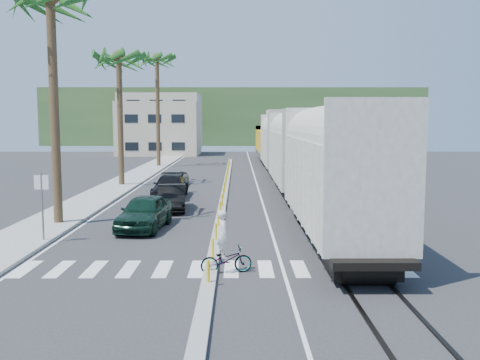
# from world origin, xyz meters

# --- Properties ---
(ground) EXTENTS (140.00, 140.00, 0.00)m
(ground) POSITION_xyz_m (0.00, 0.00, 0.00)
(ground) COLOR #28282B
(ground) RESTS_ON ground
(sidewalk) EXTENTS (3.00, 90.00, 0.15)m
(sidewalk) POSITION_xyz_m (-8.50, 25.00, 0.07)
(sidewalk) COLOR gray
(sidewalk) RESTS_ON ground
(rails) EXTENTS (1.56, 100.00, 0.06)m
(rails) POSITION_xyz_m (5.00, 28.00, 0.03)
(rails) COLOR black
(rails) RESTS_ON ground
(median) EXTENTS (0.45, 60.00, 0.85)m
(median) POSITION_xyz_m (0.00, 19.96, 0.09)
(median) COLOR gray
(median) RESTS_ON ground
(crosswalk) EXTENTS (14.00, 2.20, 0.01)m
(crosswalk) POSITION_xyz_m (0.00, -2.00, 0.01)
(crosswalk) COLOR silver
(crosswalk) RESTS_ON ground
(lane_markings) EXTENTS (9.42, 90.00, 0.01)m
(lane_markings) POSITION_xyz_m (-2.15, 25.00, 0.00)
(lane_markings) COLOR silver
(lane_markings) RESTS_ON ground
(freight_train) EXTENTS (3.00, 60.94, 5.85)m
(freight_train) POSITION_xyz_m (5.00, 22.70, 2.91)
(freight_train) COLOR #A3A095
(freight_train) RESTS_ON ground
(palm_trees) EXTENTS (3.50, 37.20, 13.75)m
(palm_trees) POSITION_xyz_m (-8.10, 22.70, 10.81)
(palm_trees) COLOR brown
(palm_trees) RESTS_ON ground
(street_sign) EXTENTS (0.60, 0.08, 3.00)m
(street_sign) POSITION_xyz_m (-7.30, 2.00, 1.97)
(street_sign) COLOR slate
(street_sign) RESTS_ON ground
(buildings) EXTENTS (38.00, 27.00, 10.00)m
(buildings) POSITION_xyz_m (-6.41, 71.66, 4.36)
(buildings) COLOR #BCB195
(buildings) RESTS_ON ground
(hillside) EXTENTS (80.00, 20.00, 12.00)m
(hillside) POSITION_xyz_m (0.00, 100.00, 6.00)
(hillside) COLOR #385628
(hillside) RESTS_ON ground
(car_lead) EXTENTS (2.91, 5.20, 1.64)m
(car_lead) POSITION_xyz_m (-3.53, 4.97, 0.82)
(car_lead) COLOR black
(car_lead) RESTS_ON ground
(car_second) EXTENTS (2.46, 4.76, 1.46)m
(car_second) POSITION_xyz_m (-2.90, 10.39, 0.73)
(car_second) COLOR black
(car_second) RESTS_ON ground
(car_third) EXTENTS (2.20, 5.29, 1.53)m
(car_third) POSITION_xyz_m (-3.62, 15.51, 0.76)
(car_third) COLOR black
(car_third) RESTS_ON ground
(car_rear) EXTENTS (2.20, 4.38, 1.19)m
(car_rear) POSITION_xyz_m (-4.17, 22.06, 0.59)
(car_rear) COLOR #939598
(car_rear) RESTS_ON ground
(cyclist) EXTENTS (1.38, 2.03, 2.16)m
(cyclist) POSITION_xyz_m (0.51, -2.50, 0.68)
(cyclist) COLOR #9EA0A5
(cyclist) RESTS_ON ground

